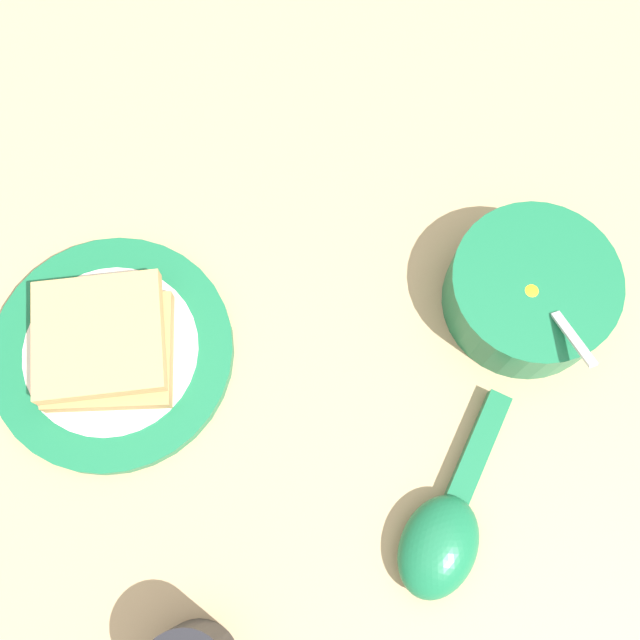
% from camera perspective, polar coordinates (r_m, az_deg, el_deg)
% --- Properties ---
extents(ground_plane, '(3.00, 3.00, 0.00)m').
position_cam_1_polar(ground_plane, '(0.61, 2.05, -14.02)').
color(ground_plane, tan).
extents(egg_bowl, '(0.14, 0.14, 0.08)m').
position_cam_1_polar(egg_bowl, '(0.63, 15.69, 2.16)').
color(egg_bowl, '#196B42').
rests_on(egg_bowl, ground_plane).
extents(toast_plate, '(0.20, 0.20, 0.01)m').
position_cam_1_polar(toast_plate, '(0.64, -15.52, -2.36)').
color(toast_plate, '#196B42').
rests_on(toast_plate, ground_plane).
extents(toast_sandwich, '(0.13, 0.13, 0.03)m').
position_cam_1_polar(toast_sandwich, '(0.62, -16.14, -1.75)').
color(toast_sandwich, tan).
rests_on(toast_sandwich, toast_plate).
extents(soup_spoon, '(0.17, 0.08, 0.04)m').
position_cam_1_polar(soup_spoon, '(0.60, 9.46, -15.62)').
color(soup_spoon, '#196B42').
rests_on(soup_spoon, ground_plane).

